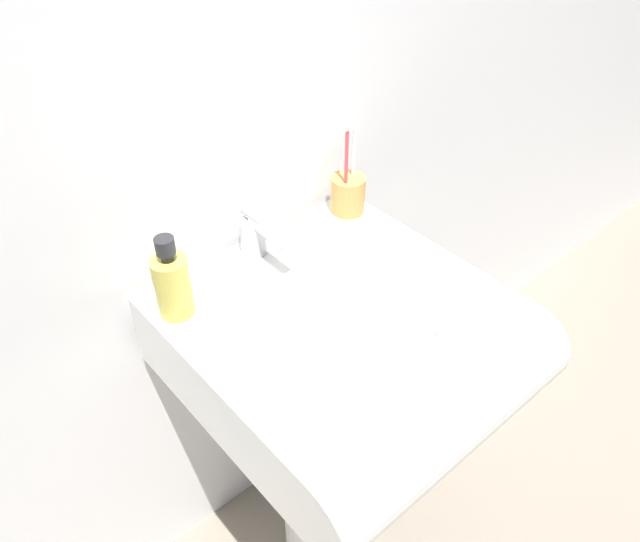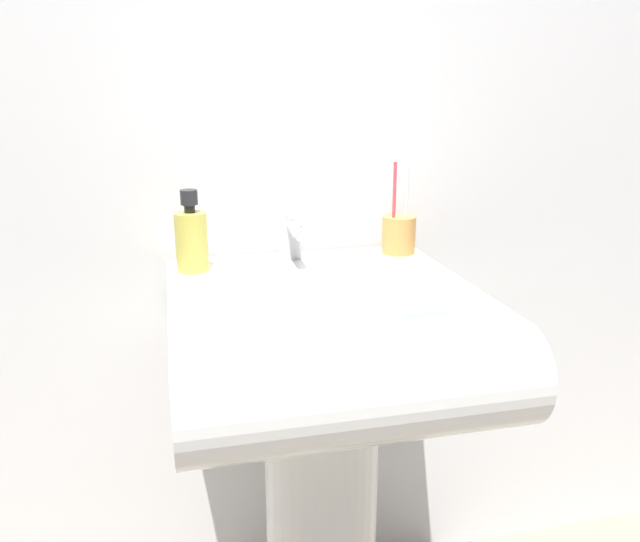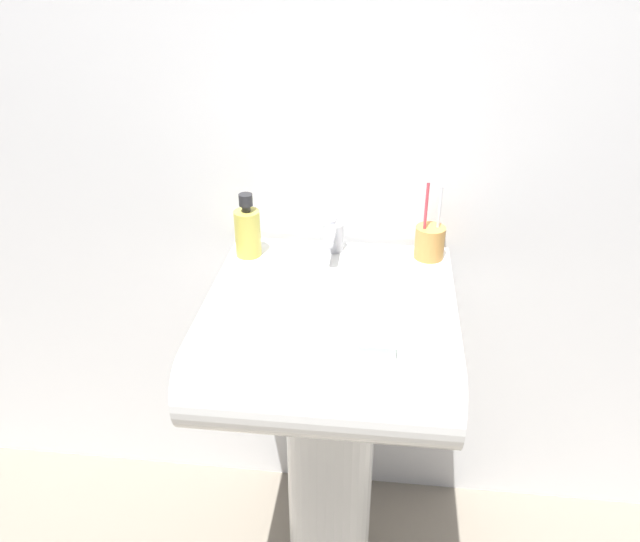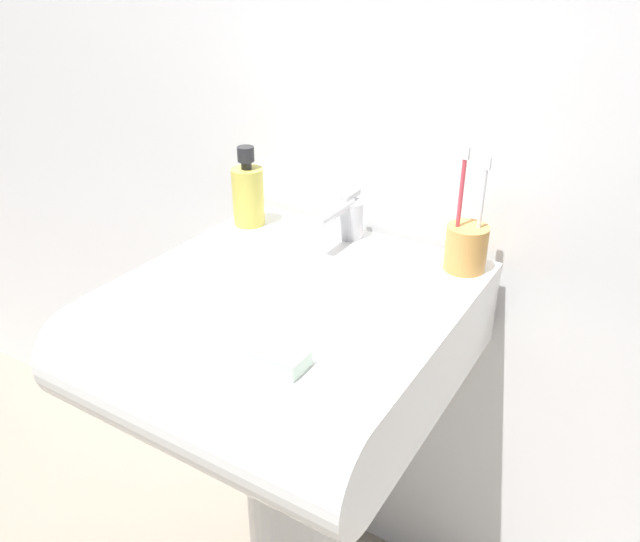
{
  "view_description": "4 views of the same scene",
  "coord_description": "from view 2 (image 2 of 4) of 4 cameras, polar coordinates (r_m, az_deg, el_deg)",
  "views": [
    {
      "loc": [
        -0.54,
        -0.59,
        1.58
      ],
      "look_at": [
        -0.01,
        0.02,
        0.91
      ],
      "focal_mm": 35.0,
      "sensor_mm": 36.0,
      "label": 1
    },
    {
      "loc": [
        -0.24,
        -1.01,
        1.18
      ],
      "look_at": [
        -0.01,
        -0.03,
        0.88
      ],
      "focal_mm": 35.0,
      "sensor_mm": 36.0,
      "label": 2
    },
    {
      "loc": [
        0.1,
        -1.14,
        1.54
      ],
      "look_at": [
        -0.03,
        -0.01,
        0.9
      ],
      "focal_mm": 35.0,
      "sensor_mm": 36.0,
      "label": 3
    },
    {
      "loc": [
        0.49,
        -0.74,
        1.34
      ],
      "look_at": [
        0.03,
        0.01,
        0.87
      ],
      "focal_mm": 35.0,
      "sensor_mm": 36.0,
      "label": 4
    }
  ],
  "objects": [
    {
      "name": "bar_soap",
      "position": [
        0.94,
        9.17,
        -3.91
      ],
      "size": [
        0.07,
        0.05,
        0.02
      ],
      "primitive_type": "cube",
      "color": "silver",
      "rests_on": "sink_basin"
    },
    {
      "name": "sink_pedestal",
      "position": [
        1.34,
        0.11,
        -22.32
      ],
      "size": [
        0.22,
        0.22,
        0.69
      ],
      "primitive_type": "cylinder",
      "color": "white",
      "rests_on": "ground"
    },
    {
      "name": "sink_basin",
      "position": [
        1.07,
        0.88,
        -6.42
      ],
      "size": [
        0.53,
        0.57,
        0.16
      ],
      "color": "white",
      "rests_on": "sink_pedestal"
    },
    {
      "name": "faucet",
      "position": [
        1.26,
        -2.64,
        3.04
      ],
      "size": [
        0.05,
        0.14,
        0.09
      ],
      "color": "#B7B7BC",
      "rests_on": "sink_basin"
    },
    {
      "name": "wall_back",
      "position": [
        1.32,
        -2.92,
        17.22
      ],
      "size": [
        5.0,
        0.05,
        2.4
      ],
      "primitive_type": "cube",
      "color": "white",
      "rests_on": "ground"
    },
    {
      "name": "soap_bottle",
      "position": [
        1.2,
        -11.68,
        2.91
      ],
      "size": [
        0.06,
        0.06,
        0.16
      ],
      "color": "gold",
      "rests_on": "sink_basin"
    },
    {
      "name": "toothbrush_cup",
      "position": [
        1.32,
        7.21,
        3.49
      ],
      "size": [
        0.07,
        0.07,
        0.21
      ],
      "color": "#D19347",
      "rests_on": "sink_basin"
    }
  ]
}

